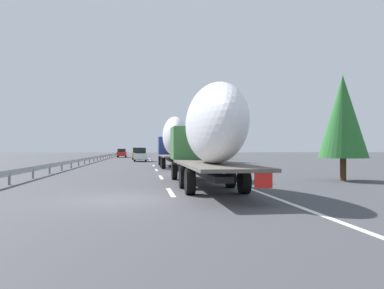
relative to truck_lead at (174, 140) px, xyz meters
name	(u,v)px	position (x,y,z in m)	size (l,w,h in m)	color
ground_plane	(138,161)	(17.56, 3.60, -2.67)	(260.00, 260.00, 0.00)	#424247
lane_stripe_0	(171,192)	(-20.44, 1.80, -2.66)	(3.20, 0.20, 0.01)	white
lane_stripe_1	(161,177)	(-12.23, 1.80, -2.66)	(3.20, 0.20, 0.01)	white
lane_stripe_2	(156,170)	(-4.05, 1.80, -2.66)	(3.20, 0.20, 0.01)	white
lane_stripe_3	(154,166)	(4.29, 1.80, -2.66)	(3.20, 0.20, 0.01)	white
lane_stripe_4	(150,160)	(22.56, 1.80, -2.66)	(3.20, 0.20, 0.01)	white
lane_stripe_5	(150,160)	(26.62, 1.80, -2.66)	(3.20, 0.20, 0.01)	white
lane_stripe_6	(149,159)	(29.26, 1.80, -2.66)	(3.20, 0.20, 0.01)	white
lane_stripe_7	(149,158)	(35.59, 1.80, -2.66)	(3.20, 0.20, 0.01)	white
lane_stripe_8	(148,157)	(50.64, 1.80, -2.66)	(3.20, 0.20, 0.01)	white
edge_line_right	(174,160)	(22.56, -1.90, -2.66)	(110.00, 0.20, 0.01)	white
truck_lead	(174,140)	(0.00, 0.00, 0.00)	(13.27, 2.55, 4.82)	navy
truck_trailing	(209,132)	(-19.39, 0.00, -0.11)	(13.59, 2.55, 4.52)	#387038
car_blue_sedan	(140,152)	(52.45, 3.51, -1.69)	(4.57, 1.79, 1.96)	#28479E
car_yellow_coupe	(138,154)	(27.19, 3.77, -1.68)	(4.76, 1.80, 1.99)	gold
car_red_compact	(122,153)	(42.94, 7.27, -1.75)	(4.75, 1.83, 1.80)	red
car_white_van	(140,155)	(17.67, 3.30, -1.70)	(4.72, 1.78, 1.95)	white
road_sign	(181,147)	(23.46, -3.10, -0.58)	(0.10, 0.90, 3.01)	gray
tree_0	(186,141)	(66.78, -8.83, 1.20)	(2.67, 2.67, 6.51)	#472D19
tree_1	(185,140)	(64.93, -8.56, 1.42)	(3.27, 3.27, 6.25)	#472D19
tree_2	(343,117)	(-16.02, -8.39, 0.99)	(2.76, 2.76, 6.05)	#472D19
tree_3	(200,139)	(38.02, -8.39, 1.13)	(3.90, 3.90, 5.63)	#472D19
tree_4	(211,138)	(29.80, -9.14, 1.08)	(2.95, 2.95, 5.57)	#472D19
tree_5	(217,132)	(13.54, -6.94, 1.43)	(3.75, 3.75, 6.28)	#472D19
guardrail_median	(97,157)	(20.56, 9.60, -2.09)	(94.00, 0.10, 0.76)	#9EA0A5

